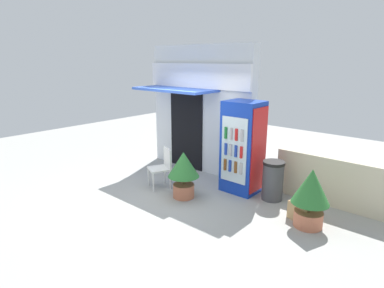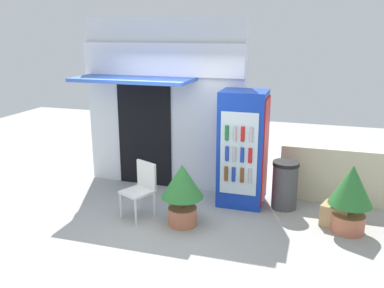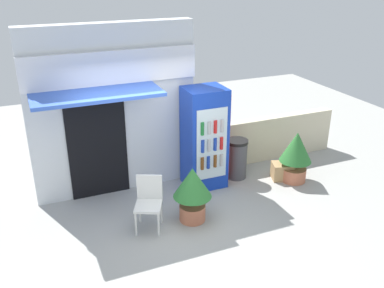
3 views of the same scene
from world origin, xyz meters
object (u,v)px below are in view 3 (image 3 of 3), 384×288
Objects in this scene: trash_bin at (236,159)px; potted_plant_near_shop at (192,189)px; cardboard_box at (282,171)px; drink_cooler at (205,138)px; plastic_chair at (149,199)px; potted_plant_curbside at (296,153)px.

potted_plant_near_shop is at bearing -142.19° from trash_bin.
trash_bin is 1.99× the size of cardboard_box.
drink_cooler reaches higher than cardboard_box.
potted_plant_curbside is (3.12, 0.41, 0.10)m from plastic_chair.
potted_plant_near_shop reaches higher than trash_bin.
plastic_chair is 3.15m from potted_plant_curbside.
cardboard_box is (0.82, -0.43, -0.24)m from trash_bin.
potted_plant_near_shop reaches higher than cardboard_box.
trash_bin is at bearing 37.81° from potted_plant_near_shop.
potted_plant_curbside is (2.40, 0.51, 0.01)m from potted_plant_near_shop.
plastic_chair is 1.10× the size of trash_bin.
plastic_chair is at bearing -172.48° from potted_plant_curbside.
plastic_chair is 2.18× the size of cardboard_box.
drink_cooler is at bearing -177.81° from trash_bin.
potted_plant_near_shop is at bearing -123.29° from drink_cooler.
potted_plant_curbside is 2.54× the size of cardboard_box.
potted_plant_curbside is at bearing 12.07° from potted_plant_near_shop.
drink_cooler reaches higher than plastic_chair.
drink_cooler is at bearing 34.37° from plastic_chair.
potted_plant_near_shop is 0.94× the size of potted_plant_curbside.
potted_plant_curbside reaches higher than trash_bin.
plastic_chair is 0.86× the size of potted_plant_curbside.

